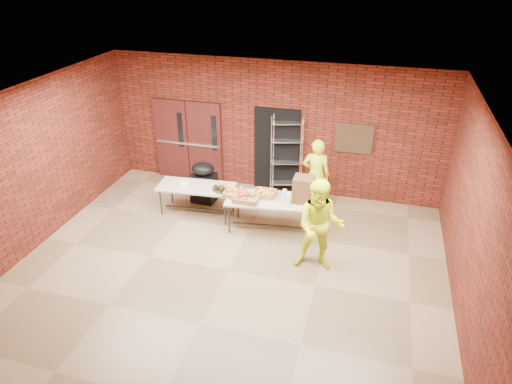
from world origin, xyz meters
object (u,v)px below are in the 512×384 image
wire_rack (287,156)px  coffee_dispenser (304,189)px  table_right (272,202)px  table_left (196,188)px  volunteer_man (320,226)px  covered_grill (204,182)px  volunteer_woman (316,175)px

wire_rack → coffee_dispenser: (0.71, -1.68, 0.06)m
table_right → coffee_dispenser: (0.64, 0.09, 0.34)m
table_left → volunteer_man: (2.94, -1.24, 0.27)m
volunteer_man → coffee_dispenser: bearing=111.1°
table_left → coffee_dispenser: (2.43, -0.16, 0.40)m
wire_rack → coffee_dispenser: bearing=-81.6°
covered_grill → volunteer_woman: bearing=12.0°
table_right → volunteer_man: 1.52m
wire_rack → coffee_dispenser: wire_rack is taller
volunteer_woman → volunteer_man: 2.24m
wire_rack → table_right: wire_rack is taller
wire_rack → table_left: (-1.72, -1.52, -0.35)m
coffee_dispenser → volunteer_man: size_ratio=0.30×
wire_rack → table_left: bearing=-153.2°
coffee_dispenser → covered_grill: bearing=162.9°
table_left → volunteer_woman: (2.52, 0.96, 0.21)m
table_right → coffee_dispenser: bearing=1.2°
volunteer_man → volunteer_woman: bearing=96.9°
wire_rack → table_right: (0.07, -1.77, -0.28)m
wire_rack → covered_grill: wire_rack is taller
covered_grill → volunteer_woman: volunteer_woman is taller
table_left → volunteer_woman: 2.70m
wire_rack → volunteer_man: 3.01m
table_right → volunteer_woman: (0.72, 1.22, 0.14)m
table_left → covered_grill: size_ratio=1.79×
wire_rack → volunteer_man: size_ratio=1.09×
wire_rack → table_left: 2.32m
wire_rack → table_right: bearing=-102.2°
table_right → coffee_dispenser: size_ratio=3.64×
table_right → volunteer_man: bearing=-47.7°
wire_rack → table_right: size_ratio=1.01×
coffee_dispenser → covered_grill: (-2.51, 0.77, -0.55)m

